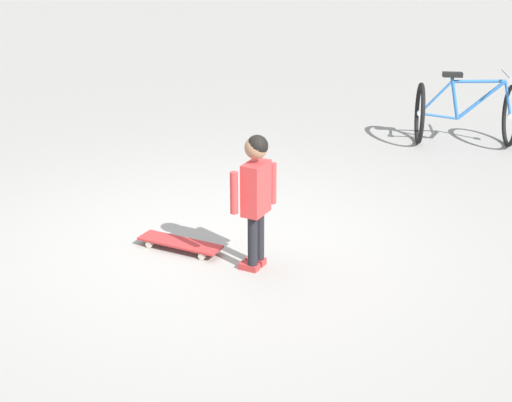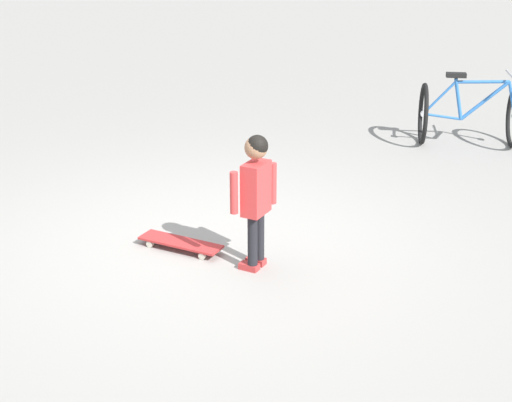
# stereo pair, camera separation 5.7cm
# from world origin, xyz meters

# --- Properties ---
(ground_plane) EXTENTS (50.00, 50.00, 0.00)m
(ground_plane) POSITION_xyz_m (0.00, 0.00, 0.00)
(ground_plane) COLOR gray
(child_person) EXTENTS (0.21, 0.39, 1.06)m
(child_person) POSITION_xyz_m (-0.59, 0.16, 0.66)
(child_person) COLOR black
(child_person) RESTS_ON ground
(skateboard) EXTENTS (0.73, 0.30, 0.07)m
(skateboard) POSITION_xyz_m (0.09, 0.26, 0.06)
(skateboard) COLOR #B22D2D
(skateboard) RESTS_ON ground
(bicycle_near) EXTENTS (1.28, 1.14, 0.85)m
(bicycle_near) POSITION_xyz_m (-0.66, -3.85, 0.38)
(bicycle_near) COLOR black
(bicycle_near) RESTS_ON ground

